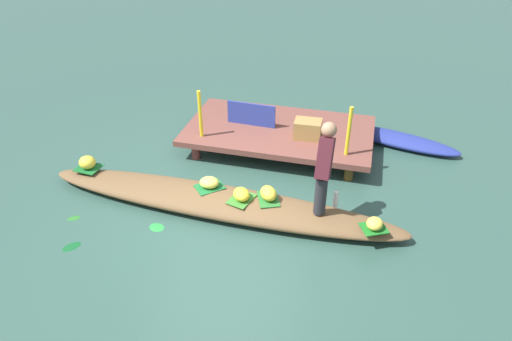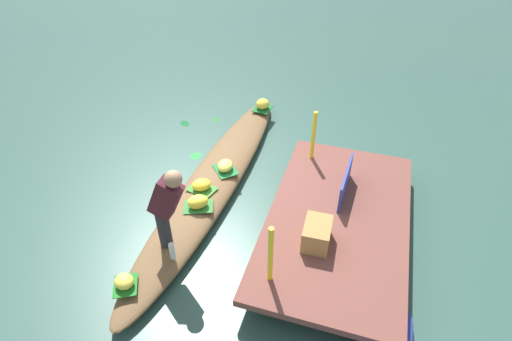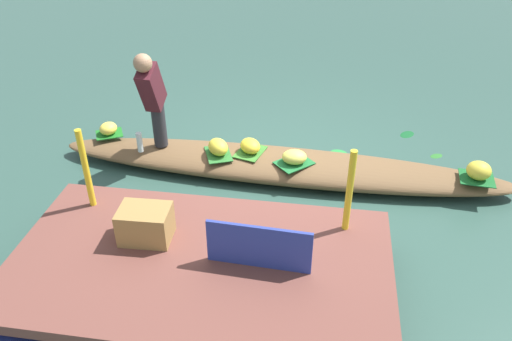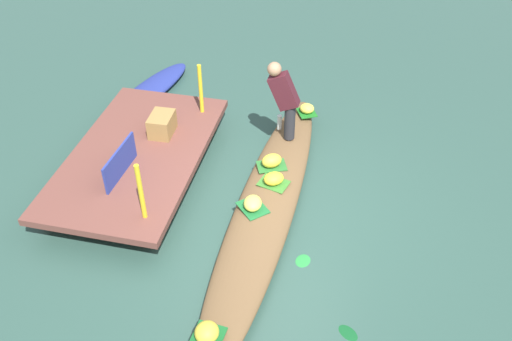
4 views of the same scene
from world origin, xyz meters
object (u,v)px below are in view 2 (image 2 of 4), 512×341
banana_bunch_4 (225,166)px  vendor_boat (213,182)px  banana_bunch_3 (263,104)px  water_bottle (172,251)px  market_banner (346,182)px  vendor_person (166,205)px  banana_bunch_2 (198,202)px  produce_crate (317,234)px  banana_bunch_0 (201,185)px  banana_bunch_1 (124,281)px

banana_bunch_4 → vendor_boat: bearing=-37.6°
banana_bunch_3 → water_bottle: bearing=-0.2°
banana_bunch_4 → market_banner: bearing=85.8°
water_bottle → vendor_person: bearing=-154.9°
banana_bunch_2 → produce_crate: (0.27, 1.69, 0.17)m
produce_crate → vendor_person: bearing=-74.9°
vendor_boat → banana_bunch_0: size_ratio=19.24×
banana_bunch_4 → market_banner: size_ratio=0.33×
vendor_person → banana_bunch_0: bearing=-175.8°
banana_bunch_1 → banana_bunch_2: (-1.45, 0.28, 0.02)m
banana_bunch_0 → banana_bunch_2: bearing=15.6°
vendor_person → produce_crate: vendor_person is taller
vendor_boat → banana_bunch_2: banana_bunch_2 is taller
banana_bunch_0 → banana_bunch_3: size_ratio=1.08×
banana_bunch_1 → water_bottle: size_ratio=0.94×
market_banner → vendor_boat: bearing=-85.9°
banana_bunch_0 → banana_bunch_3: bearing=175.8°
produce_crate → banana_bunch_1: bearing=-59.0°
banana_bunch_0 → water_bottle: size_ratio=1.15×
banana_bunch_2 → market_banner: bearing=111.7°
banana_bunch_2 → produce_crate: 1.72m
banana_bunch_0 → banana_bunch_4: 0.56m
banana_bunch_0 → banana_bunch_2: (0.36, 0.10, 0.01)m
vendor_boat → banana_bunch_3: 2.18m
banana_bunch_3 → vendor_person: (3.60, -0.10, 0.59)m
banana_bunch_1 → banana_bunch_2: size_ratio=0.79×
banana_bunch_4 → produce_crate: 2.01m
banana_bunch_4 → vendor_person: vendor_person is taller
banana_bunch_0 → water_bottle: 1.29m
market_banner → water_bottle: bearing=-44.7°
market_banner → banana_bunch_1: bearing=-41.7°
water_bottle → banana_bunch_1: bearing=-32.8°
banana_bunch_2 → banana_bunch_3: bearing=178.3°
banana_bunch_1 → market_banner: bearing=135.4°
banana_bunch_0 → banana_bunch_4: (-0.53, 0.17, -0.00)m
vendor_boat → vendor_person: (1.44, 0.05, 0.82)m
banana_bunch_2 → market_banner: size_ratio=0.34×
banana_bunch_3 → banana_bunch_4: size_ratio=0.92×
banana_bunch_2 → vendor_person: bearing=-1.6°
banana_bunch_2 → market_banner: 2.05m
banana_bunch_4 → vendor_person: bearing=-3.1°
banana_bunch_3 → banana_bunch_4: banana_bunch_3 is taller
banana_bunch_3 → market_banner: (2.11, 1.81, 0.22)m
banana_bunch_1 → vendor_person: size_ratio=0.19×
vendor_boat → banana_bunch_3: banana_bunch_3 is taller
banana_bunch_2 → banana_bunch_1: bearing=-10.8°
banana_bunch_0 → banana_bunch_1: size_ratio=1.22×
banana_bunch_0 → water_bottle: bearing=7.5°
banana_bunch_2 → market_banner: market_banner is taller
banana_bunch_1 → banana_bunch_2: bearing=169.2°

